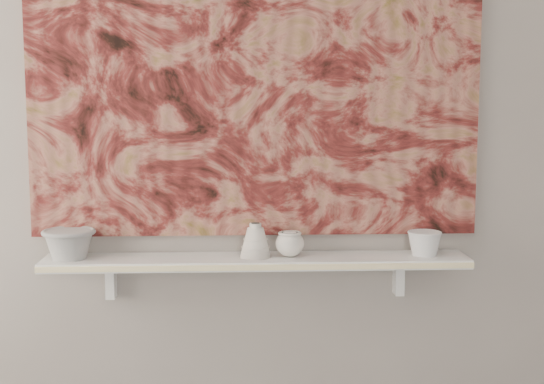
{
  "coord_description": "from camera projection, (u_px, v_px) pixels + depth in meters",
  "views": [
    {
      "loc": [
        -0.06,
        -0.95,
        1.46
      ],
      "look_at": [
        0.05,
        1.49,
        1.15
      ],
      "focal_mm": 50.0,
      "sensor_mm": 36.0,
      "label": 1
    }
  ],
  "objects": [
    {
      "name": "house_motif",
      "position": [
        389.0,
        163.0,
        2.55
      ],
      "size": [
        0.09,
        0.0,
        0.08
      ],
      "primitive_type": "cube",
      "color": "black",
      "rests_on": "painting"
    },
    {
      "name": "bracket_right",
      "position": [
        399.0,
        277.0,
        2.6
      ],
      "size": [
        0.03,
        0.06,
        0.12
      ],
      "primitive_type": "cube",
      "color": "white",
      "rests_on": "wall_back"
    },
    {
      "name": "shelf_stripe",
      "position": [
        257.0,
        268.0,
        2.41
      ],
      "size": [
        1.4,
        0.01,
        0.02
      ],
      "primitive_type": "cube",
      "color": "beige",
      "rests_on": "shelf"
    },
    {
      "name": "painting",
      "position": [
        255.0,
        71.0,
        2.5
      ],
      "size": [
        1.5,
        0.02,
        1.1
      ],
      "primitive_type": "cube",
      "color": "maroon",
      "rests_on": "wall_back"
    },
    {
      "name": "bell_vessel",
      "position": [
        255.0,
        240.0,
        2.49
      ],
      "size": [
        0.11,
        0.11,
        0.11
      ],
      "primitive_type": null,
      "rotation": [
        0.0,
        0.0,
        0.07
      ],
      "color": "silver",
      "rests_on": "shelf"
    },
    {
      "name": "shelf",
      "position": [
        256.0,
        261.0,
        2.5
      ],
      "size": [
        1.4,
        0.18,
        0.03
      ],
      "primitive_type": "cube",
      "color": "white",
      "rests_on": "wall_back"
    },
    {
      "name": "bowl_grey",
      "position": [
        69.0,
        244.0,
        2.46
      ],
      "size": [
        0.2,
        0.2,
        0.1
      ],
      "primitive_type": null,
      "rotation": [
        0.0,
        0.0,
        0.15
      ],
      "color": "gray",
      "rests_on": "shelf"
    },
    {
      "name": "bracket_left",
      "position": [
        111.0,
        280.0,
        2.55
      ],
      "size": [
        0.03,
        0.06,
        0.12
      ],
      "primitive_type": "cube",
      "color": "white",
      "rests_on": "wall_back"
    },
    {
      "name": "bowl_white",
      "position": [
        424.0,
        243.0,
        2.52
      ],
      "size": [
        0.14,
        0.14,
        0.08
      ],
      "primitive_type": null,
      "rotation": [
        0.0,
        0.0,
        -0.23
      ],
      "color": "silver",
      "rests_on": "shelf"
    },
    {
      "name": "wall_back",
      "position": [
        255.0,
        128.0,
        2.54
      ],
      "size": [
        3.6,
        0.0,
        3.6
      ],
      "primitive_type": "plane",
      "rotation": [
        1.57,
        0.0,
        0.0
      ],
      "color": "gray",
      "rests_on": "floor"
    },
    {
      "name": "cup_cream",
      "position": [
        290.0,
        244.0,
        2.5
      ],
      "size": [
        0.11,
        0.11,
        0.09
      ],
      "primitive_type": null,
      "rotation": [
        0.0,
        0.0,
        -0.19
      ],
      "color": "beige",
      "rests_on": "shelf"
    }
  ]
}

